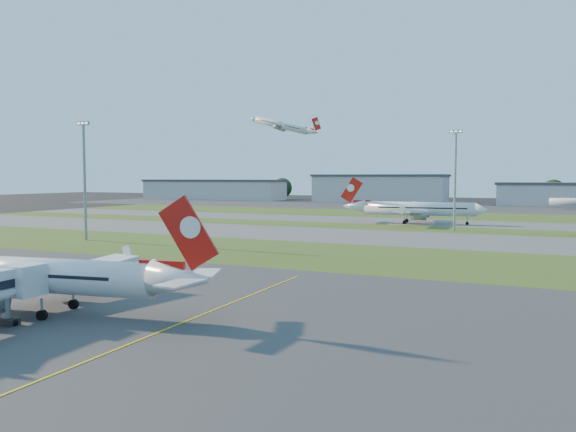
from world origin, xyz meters
The scene contains 20 objects.
ground centered at (0.00, 0.00, 0.00)m, with size 700.00×700.00×0.00m, color black.
apron_near centered at (0.00, 0.00, 0.01)m, with size 300.00×70.00×0.01m, color #333335.
grass_strip_a centered at (0.00, 52.00, 0.01)m, with size 300.00×34.00×0.01m, color #3A521B.
taxiway_a centered at (0.00, 85.00, 0.01)m, with size 300.00×32.00×0.01m, color #515154.
grass_strip_b centered at (0.00, 110.00, 0.01)m, with size 300.00×18.00×0.01m, color #3A521B.
taxiway_b centered at (0.00, 132.00, 0.01)m, with size 300.00×26.00×0.01m, color #515154.
grass_strip_c centered at (0.00, 165.00, 0.01)m, with size 300.00×40.00×0.01m, color #3A521B.
apron_far centered at (0.00, 225.00, 0.01)m, with size 400.00×80.00×0.01m, color #333335.
yellow_line centered at (5.00, 0.00, 0.00)m, with size 0.25×60.00×0.02m, color gold.
airliner_parked centered at (-11.30, 0.11, 3.80)m, with size 34.47×29.02×10.82m.
airliner_taxiing centered at (1.79, 126.08, 4.33)m, with size 39.48×33.34×12.33m.
airliner_departing centered at (-79.70, 205.12, 38.41)m, with size 31.84×26.71×10.08m.
light_mast_west centered at (-55.00, 52.00, 14.81)m, with size 3.20×0.70×25.80m.
light_mast_centre centered at (15.00, 108.00, 14.81)m, with size 3.20×0.70×25.80m.
hangar_far_west centered at (-150.00, 255.00, 6.14)m, with size 91.80×23.00×12.20m.
hangar_west centered at (-45.00, 255.00, 7.64)m, with size 71.40×23.00×15.20m.
tree_far_west centered at (-190.00, 268.00, 6.49)m, with size 11.00×11.00×12.00m.
tree_west centered at (-110.00, 270.00, 7.14)m, with size 12.10×12.10×13.20m.
tree_mid_west centered at (-20.00, 266.00, 5.84)m, with size 9.90×9.90×10.80m.
tree_mid_east centered at (40.00, 269.00, 6.81)m, with size 11.55×11.55×12.60m.
Camera 1 is at (35.85, -40.48, 13.87)m, focal length 35.00 mm.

